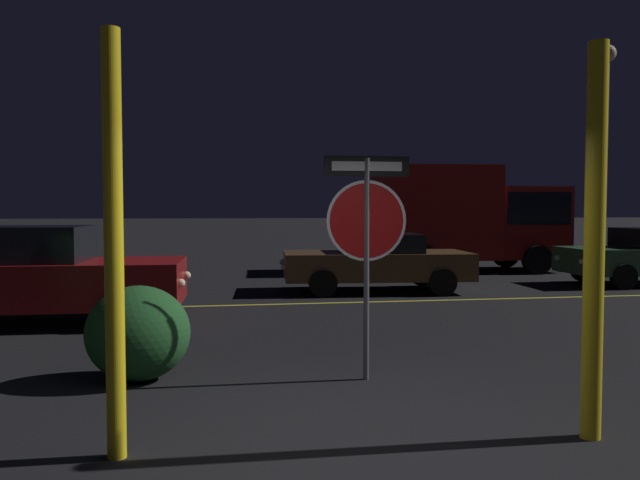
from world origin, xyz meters
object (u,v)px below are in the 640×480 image
Objects in this scene: yellow_pole_left at (114,246)px; passing_car_1 at (36,276)px; yellow_pole_right at (594,242)px; hedge_bush_1 at (138,333)px; street_lamp at (606,115)px; stop_sign at (367,221)px; passing_car_2 at (377,262)px; delivery_truck at (469,216)px.

passing_car_1 is (-2.18, 5.91, -0.81)m from yellow_pole_left.
yellow_pole_left is at bearing 177.01° from yellow_pole_right.
yellow_pole_right is 4.63m from hedge_bush_1.
yellow_pole_left is at bearing -87.14° from hedge_bush_1.
passing_car_1 is at bearing 118.83° from hedge_bush_1.
stop_sign is at bearing -133.03° from street_lamp.
stop_sign is 0.76× the size of yellow_pole_right.
yellow_pole_right is at bearing -53.43° from stop_sign.
delivery_truck is (3.90, 4.14, 0.99)m from passing_car_2.
yellow_pole_right is 0.56× the size of delivery_truck.
stop_sign is 6.19m from passing_car_1.
passing_car_1 is at bearing 134.07° from yellow_pole_right.
hedge_bush_1 is (-2.45, 0.35, -1.21)m from stop_sign.
street_lamp is (12.26, 10.16, 4.15)m from hedge_bush_1.
delivery_truck is (5.86, 11.25, -0.06)m from stop_sign.
yellow_pole_left reaches higher than passing_car_1.
delivery_truck is at bearing 64.14° from stop_sign.
street_lamp reaches higher than yellow_pole_left.
passing_car_1 is (-2.07, 3.76, 0.26)m from hedge_bush_1.
passing_car_1 is 0.84× the size of delivery_truck.
stop_sign is 7.46m from passing_car_2.
yellow_pole_left is (-2.34, -1.80, -0.14)m from stop_sign.
yellow_pole_left is 0.67× the size of passing_car_1.
hedge_bush_1 is 0.17× the size of street_lamp.
yellow_pole_right reaches higher than stop_sign.
street_lamp is (7.85, 3.39, 3.99)m from passing_car_2.
hedge_bush_1 is 16.45m from street_lamp.
yellow_pole_right is 2.85× the size of hedge_bush_1.
stop_sign is 0.77× the size of yellow_pole_left.
yellow_pole_left is 0.47× the size of street_lamp.
stop_sign is 0.51× the size of passing_car_1.
yellow_pole_right is 0.47× the size of street_lamp.
passing_car_1 is 1.09× the size of passing_car_2.
hedge_bush_1 is at bearing 173.48° from stop_sign.
yellow_pole_left reaches higher than delivery_truck.
yellow_pole_right reaches higher than delivery_truck.
yellow_pole_left is 0.56× the size of delivery_truck.
yellow_pole_left is at bearing 21.93° from passing_car_1.
passing_car_2 reaches higher than hedge_bush_1.
passing_car_2 is (4.40, 6.77, 0.16)m from hedge_bush_1.
hedge_bush_1 is 0.20× the size of delivery_truck.
yellow_pole_right is 8.54m from passing_car_1.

